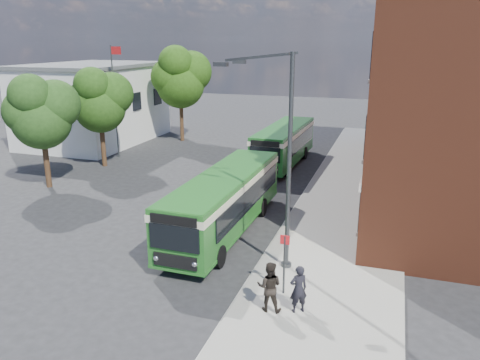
% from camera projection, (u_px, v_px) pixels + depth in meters
% --- Properties ---
extents(ground, '(120.00, 120.00, 0.00)m').
position_uv_depth(ground, '(193.00, 236.00, 23.40)').
color(ground, '#252527').
rests_on(ground, ground).
extents(pavement, '(6.00, 48.00, 0.15)m').
position_uv_depth(pavement, '(352.00, 199.00, 28.54)').
color(pavement, '#99978B').
rests_on(pavement, ground).
extents(kerb_line, '(0.12, 48.00, 0.01)m').
position_uv_depth(kerb_line, '(302.00, 195.00, 29.48)').
color(kerb_line, beige).
rests_on(kerb_line, ground).
extents(white_building, '(9.40, 13.40, 7.30)m').
position_uv_depth(white_building, '(95.00, 103.00, 44.13)').
color(white_building, silver).
rests_on(white_building, ground).
extents(flagpole, '(0.95, 0.10, 9.00)m').
position_uv_depth(flagpole, '(115.00, 98.00, 37.54)').
color(flagpole, '#36393B').
rests_on(flagpole, ground).
extents(street_lamp, '(2.96, 2.38, 9.00)m').
position_uv_depth(street_lamp, '(281.00, 160.00, 18.74)').
color(street_lamp, '#36393B').
rests_on(street_lamp, ground).
extents(bus_stop_sign, '(0.35, 0.08, 2.52)m').
position_uv_depth(bus_stop_sign, '(284.00, 261.00, 17.46)').
color(bus_stop_sign, '#36393B').
rests_on(bus_stop_sign, ground).
extents(bus_front, '(2.76, 11.34, 3.02)m').
position_uv_depth(bus_front, '(225.00, 198.00, 23.42)').
color(bus_front, '#236621').
rests_on(bus_front, ground).
extents(bus_rear, '(2.88, 10.38, 3.02)m').
position_uv_depth(bus_rear, '(284.00, 142.00, 36.25)').
color(bus_rear, '#206625').
rests_on(bus_rear, ground).
extents(pedestrian_a, '(0.78, 0.72, 1.78)m').
position_uv_depth(pedestrian_a, '(298.00, 289.00, 16.39)').
color(pedestrian_a, black).
rests_on(pedestrian_a, pavement).
extents(pedestrian_b, '(0.97, 0.80, 1.86)m').
position_uv_depth(pedestrian_b, '(269.00, 287.00, 16.47)').
color(pedestrian_b, black).
rests_on(pedestrian_b, pavement).
extents(tree_left, '(4.41, 4.20, 7.45)m').
position_uv_depth(tree_left, '(41.00, 111.00, 29.64)').
color(tree_left, '#341F13').
rests_on(tree_left, ground).
extents(tree_mid, '(4.48, 4.26, 7.56)m').
position_uv_depth(tree_mid, '(99.00, 100.00, 34.76)').
color(tree_mid, '#341F13').
rests_on(tree_mid, ground).
extents(tree_right, '(5.31, 5.05, 8.97)m').
position_uv_depth(tree_right, '(181.00, 77.00, 43.64)').
color(tree_right, '#341F13').
rests_on(tree_right, ground).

